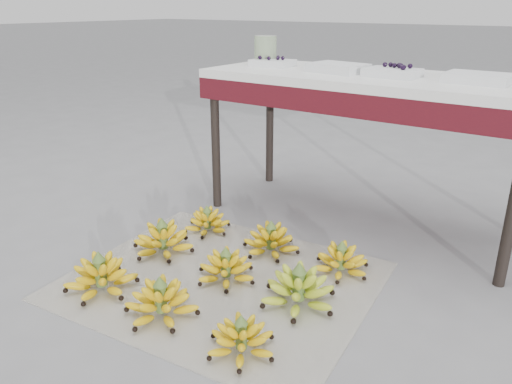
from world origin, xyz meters
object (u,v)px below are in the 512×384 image
Objects in this scene: tray_right at (393,72)px; bunch_front_left at (101,277)px; bunch_back_left at (207,222)px; glass_jar at (265,50)px; bunch_back_center at (271,241)px; vendor_table at (368,92)px; tray_far_right at (478,78)px; bunch_front_right at (241,339)px; bunch_mid_right at (299,290)px; tray_left at (338,68)px; bunch_mid_left at (163,240)px; bunch_front_center at (161,302)px; bunch_mid_center at (226,268)px; newspaper_mat at (222,281)px; bunch_back_right at (341,261)px; tray_far_left at (272,63)px.

bunch_front_left is at bearing -119.17° from tray_right.
glass_jar is at bearing 119.82° from bunch_back_left.
vendor_table reaches higher than bunch_back_center.
bunch_front_right is at bearing -106.17° from tray_far_right.
bunch_mid_right is 1.20m from tray_left.
tray_right is 0.79m from glass_jar.
tray_right is (0.70, 1.25, 0.75)m from bunch_front_left.
bunch_mid_left is 1.51× the size of tray_right.
bunch_front_center is at bearing -121.05° from bunch_mid_right.
bunch_mid_left is 1.44× the size of bunch_mid_center.
glass_jar is (-1.17, 0.05, 0.06)m from tray_far_right.
bunch_mid_left is at bearing -130.43° from tray_right.
bunch_front_left is at bearing 179.23° from bunch_front_center.
bunch_front_center is at bearing -120.34° from tray_far_right.
tray_right is 0.38m from tray_far_right.
glass_jar reaches higher than bunch_mid_right.
bunch_back_center is 1.00m from tray_right.
newspaper_mat is 3.75× the size of bunch_back_right.
vendor_table is at bearing 77.51° from newspaper_mat.
vendor_table reaches higher than bunch_front_right.
bunch_back_center is (0.39, 0.69, -0.00)m from bunch_front_left.
bunch_back_center is 0.85× the size of bunch_back_right.
tray_far_right is at bearing 14.96° from bunch_mid_left.
bunch_back_right is 0.20× the size of vendor_table.
tray_far_right reaches higher than bunch_back_right.
bunch_mid_left is 1.61m from tray_far_right.
vendor_table is (0.23, 1.28, 0.64)m from bunch_front_center.
tray_right is at bearing 61.58° from bunch_back_left.
bunch_mid_left is at bearing -117.10° from tray_left.
bunch_mid_left is at bearing -165.68° from bunch_mid_right.
bunch_front_right is 0.65× the size of bunch_mid_left.
bunch_mid_right is at bearing -39.94° from bunch_back_center.
bunch_front_left is 0.70m from bunch_back_left.
tray_far_right is (0.69, 0.59, 0.76)m from bunch_back_center.
bunch_back_left is (-0.39, 0.33, -0.00)m from bunch_mid_center.
tray_far_right is (0.37, 1.26, 0.76)m from bunch_front_right.
glass_jar is (-0.08, 1.33, 0.81)m from bunch_front_left.
tray_right reaches higher than bunch_back_right.
bunch_back_right is at bearing -37.33° from tray_far_left.
bunch_mid_right is at bearing 4.92° from bunch_mid_center.
bunch_front_right reaches higher than newspaper_mat.
bunch_mid_left is 1.25× the size of tray_left.
bunch_mid_center is at bearing 132.96° from bunch_front_right.
tray_right is at bearing 106.70° from bunch_mid_right.
tray_far_right is (1.08, 1.28, 0.75)m from bunch_front_left.
glass_jar reaches higher than bunch_back_right.
bunch_front_left is at bearing -65.15° from bunch_back_left.
vendor_table is 5.42× the size of tray_left.
bunch_mid_right is 1.36× the size of tray_far_right.
bunch_back_center is 0.36m from bunch_back_right.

